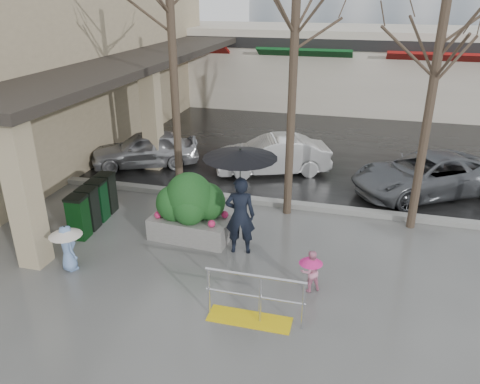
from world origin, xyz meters
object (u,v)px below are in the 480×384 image
at_px(child_pink, 311,268).
at_px(news_boxes, 93,204).
at_px(car_a, 145,149).
at_px(car_b, 272,155).
at_px(woman, 240,189).
at_px(tree_west, 171,19).
at_px(child_blue, 67,243).
at_px(tree_midwest, 296,14).
at_px(tree_mideast, 441,34).
at_px(handrail, 253,304).
at_px(car_c, 426,174).
at_px(planter, 191,208).

xyz_separation_m(child_pink, news_boxes, (-5.93, 1.55, 0.04)).
bearing_deg(news_boxes, car_a, 94.12).
bearing_deg(car_b, woman, -18.11).
distance_m(tree_west, child_pink, 7.18).
relative_size(child_blue, car_b, 0.28).
bearing_deg(child_pink, car_b, -105.66).
height_order(tree_west, child_pink, tree_west).
xyz_separation_m(tree_west, news_boxes, (-1.65, -1.99, -4.52)).
bearing_deg(child_pink, tree_midwest, -106.71).
bearing_deg(tree_mideast, child_blue, -151.19).
bearing_deg(handrail, car_c, 63.04).
height_order(tree_midwest, car_c, tree_midwest).
distance_m(handrail, tree_west, 7.52).
bearing_deg(woman, car_b, -97.82).
distance_m(tree_mideast, planter, 7.03).
distance_m(tree_midwest, car_c, 6.45).
distance_m(news_boxes, car_c, 9.73).
relative_size(car_b, car_c, 0.84).
bearing_deg(news_boxes, car_c, 22.91).
bearing_deg(news_boxes, planter, -4.99).
bearing_deg(tree_west, tree_midwest, 0.00).
relative_size(child_blue, planter, 0.53).
height_order(child_blue, car_a, car_a).
bearing_deg(planter, tree_west, 118.59).
relative_size(handrail, child_pink, 2.08).
distance_m(car_b, car_c, 4.89).
bearing_deg(news_boxes, handrail, -33.23).
distance_m(tree_west, car_c, 8.66).
distance_m(tree_west, woman, 4.88).
bearing_deg(woman, news_boxes, -16.73).
bearing_deg(tree_west, woman, -44.08).
distance_m(handrail, woman, 2.85).
distance_m(tree_mideast, child_pink, 6.02).
distance_m(tree_midwest, car_b, 5.58).
distance_m(woman, child_blue, 4.00).
bearing_deg(tree_midwest, news_boxes, -157.72).
xyz_separation_m(handrail, woman, (-0.89, 2.40, 1.26)).
xyz_separation_m(tree_midwest, child_blue, (-4.20, -4.13, -4.56)).
relative_size(tree_west, planter, 3.32).
height_order(tree_mideast, child_blue, tree_mideast).
xyz_separation_m(woman, child_pink, (1.80, -1.14, -1.11)).
bearing_deg(planter, child_pink, -25.32).
height_order(handrail, planter, planter).
xyz_separation_m(handrail, planter, (-2.25, 2.76, 0.45)).
bearing_deg(child_pink, handrail, 20.64).
relative_size(car_a, car_b, 0.97).
distance_m(child_blue, news_boxes, 2.24).
height_order(child_blue, news_boxes, news_boxes).
height_order(woman, child_pink, woman).
height_order(handrail, tree_mideast, tree_mideast).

